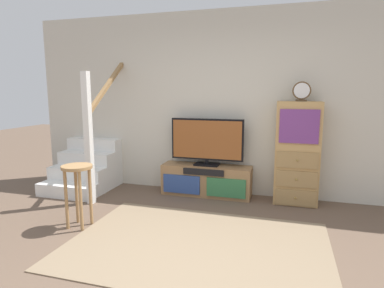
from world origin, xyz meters
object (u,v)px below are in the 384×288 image
side_cabinet (297,153)px  desk_clock (302,91)px  media_console (206,180)px  bar_stool_near (78,182)px  television (207,141)px

side_cabinet → desk_clock: bearing=-48.6°
media_console → bar_stool_near: 1.92m
side_cabinet → bar_stool_near: size_ratio=1.95×
media_console → television: size_ratio=1.23×
media_console → television: 0.60m
desk_clock → bar_stool_near: (-2.40, -1.52, -1.00)m
media_console → bar_stool_near: bar_stool_near is taller
side_cabinet → television: bearing=179.4°
television → desk_clock: size_ratio=4.14×
side_cabinet → desk_clock: size_ratio=5.41×
television → media_console: bearing=-90.0°
side_cabinet → bar_stool_near: 2.85m
television → bar_stool_near: 1.93m
television → side_cabinet: 1.27m
bar_stool_near → media_console: bearing=53.7°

